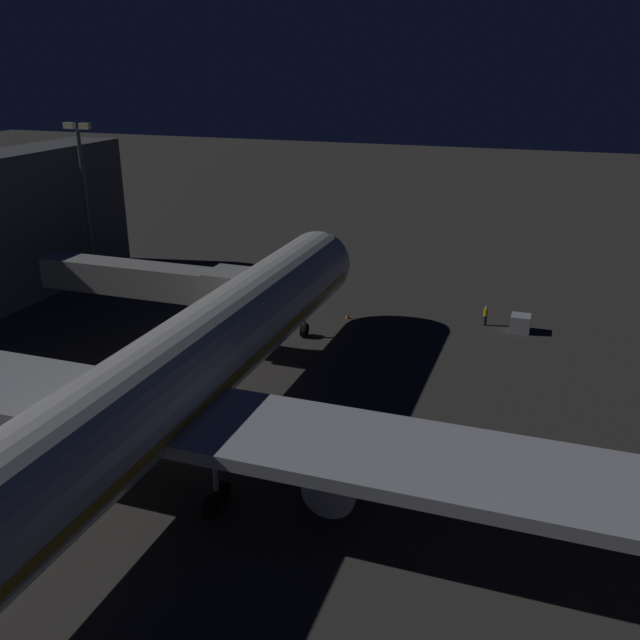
# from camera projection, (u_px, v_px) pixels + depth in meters

# --- Properties ---
(ground_plane) EXTENTS (320.00, 320.00, 0.00)m
(ground_plane) POSITION_uv_depth(u_px,v_px,m) (212.00, 430.00, 44.64)
(ground_plane) COLOR #383533
(airliner_at_gate) EXTENTS (59.22, 65.04, 18.87)m
(airliner_at_gate) POSITION_uv_depth(u_px,v_px,m) (129.00, 414.00, 35.22)
(airliner_at_gate) COLOR silver
(airliner_at_gate) RESTS_ON ground_plane
(jet_bridge) EXTENTS (18.71, 3.40, 7.10)m
(jet_bridge) POSITION_uv_depth(u_px,v_px,m) (161.00, 282.00, 55.86)
(jet_bridge) COLOR #9E9E99
(jet_bridge) RESTS_ON ground_plane
(apron_floodlight_mast) EXTENTS (2.90, 0.50, 16.72)m
(apron_floodlight_mast) POSITION_uv_depth(u_px,v_px,m) (85.00, 194.00, 69.11)
(apron_floodlight_mast) COLOR #59595E
(apron_floodlight_mast) RESTS_ON ground_plane
(baggage_container_near_belt) EXTENTS (1.68, 1.64, 1.49)m
(baggage_container_near_belt) POSITION_uv_depth(u_px,v_px,m) (520.00, 323.00, 60.59)
(baggage_container_near_belt) COLOR #B7BABF
(baggage_container_near_belt) RESTS_ON ground_plane
(ground_crew_by_belt_loader) EXTENTS (0.40, 0.40, 1.82)m
(ground_crew_by_belt_loader) POSITION_uv_depth(u_px,v_px,m) (486.00, 315.00, 61.85)
(ground_crew_by_belt_loader) COLOR black
(ground_crew_by_belt_loader) RESTS_ON ground_plane
(traffic_cone_nose_port) EXTENTS (0.36, 0.36, 0.55)m
(traffic_cone_nose_port) POSITION_uv_depth(u_px,v_px,m) (348.00, 316.00, 63.76)
(traffic_cone_nose_port) COLOR orange
(traffic_cone_nose_port) RESTS_ON ground_plane
(traffic_cone_nose_starboard) EXTENTS (0.36, 0.36, 0.55)m
(traffic_cone_nose_starboard) POSITION_uv_depth(u_px,v_px,m) (303.00, 310.00, 65.12)
(traffic_cone_nose_starboard) COLOR orange
(traffic_cone_nose_starboard) RESTS_ON ground_plane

